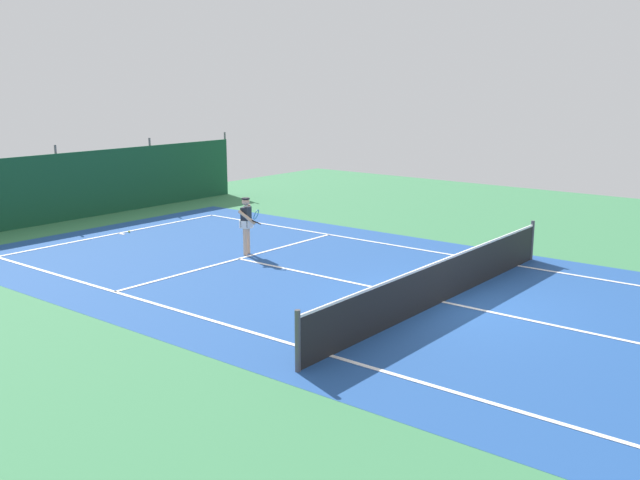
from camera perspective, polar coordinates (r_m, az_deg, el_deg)
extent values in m
plane|color=#387A4C|center=(16.28, 9.73, -4.92)|extent=(36.00, 36.00, 0.00)
cube|color=#1E478C|center=(16.28, 9.73, -4.91)|extent=(11.02, 26.60, 0.01)
cube|color=white|center=(24.13, -15.80, 0.53)|extent=(8.22, 0.10, 0.01)
cube|color=white|center=(13.02, 0.81, -9.21)|extent=(0.10, 23.80, 0.01)
cube|color=white|center=(19.86, 15.49, -1.99)|extent=(0.10, 23.80, 0.01)
cube|color=white|center=(20.01, -6.51, -1.49)|extent=(8.22, 0.10, 0.01)
cube|color=white|center=(16.28, 9.73, -4.88)|extent=(0.10, 12.80, 0.01)
cube|color=white|center=(24.01, -15.59, 0.48)|extent=(0.10, 0.30, 0.01)
cube|color=black|center=(16.15, 9.79, -3.31)|extent=(9.92, 0.03, 0.95)
cube|color=white|center=(16.02, 9.86, -1.59)|extent=(9.92, 0.04, 0.05)
cylinder|color=#47474C|center=(12.17, -1.80, -8.08)|extent=(0.10, 0.10, 1.10)
cylinder|color=#47474C|center=(20.55, 16.57, -0.02)|extent=(0.10, 0.10, 1.10)
cube|color=#14472D|center=(26.63, -20.11, 3.93)|extent=(16.22, 0.06, 2.40)
cylinder|color=#595B60|center=(26.66, -20.20, 4.26)|extent=(0.08, 0.08, 2.70)
cylinder|color=#595B60|center=(28.95, -13.35, 5.29)|extent=(0.08, 0.08, 2.70)
cylinder|color=#595B60|center=(31.60, -7.56, 6.10)|extent=(0.08, 0.08, 2.70)
cube|color=#234C1E|center=(27.24, -20.67, 2.68)|extent=(14.60, 0.70, 1.10)
cylinder|color=#D8AD8C|center=(20.51, -5.78, 0.02)|extent=(0.12, 0.12, 0.82)
cylinder|color=#D8AD8C|center=(20.33, -5.99, -0.10)|extent=(0.12, 0.12, 0.82)
cylinder|color=white|center=(20.32, -5.92, 1.31)|extent=(0.40, 0.40, 0.22)
cube|color=#1E232D|center=(20.28, -5.93, 1.86)|extent=(0.41, 0.32, 0.56)
sphere|color=#D8AD8C|center=(20.21, -5.96, 3.06)|extent=(0.22, 0.22, 0.22)
cylinder|color=black|center=(20.19, -5.96, 3.31)|extent=(0.23, 0.23, 0.04)
cylinder|color=#D8AD8C|center=(20.49, -5.69, 2.05)|extent=(0.09, 0.09, 0.58)
cylinder|color=#D8AD8C|center=(20.02, -5.86, 1.81)|extent=(0.28, 0.52, 0.41)
cylinder|color=black|center=(19.89, -5.11, 1.42)|extent=(0.13, 0.27, 0.13)
torus|color=teal|center=(19.85, -5.12, 2.04)|extent=(0.33, 0.23, 0.29)
sphere|color=#CCDB33|center=(24.17, -15.01, 0.65)|extent=(0.07, 0.07, 0.07)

